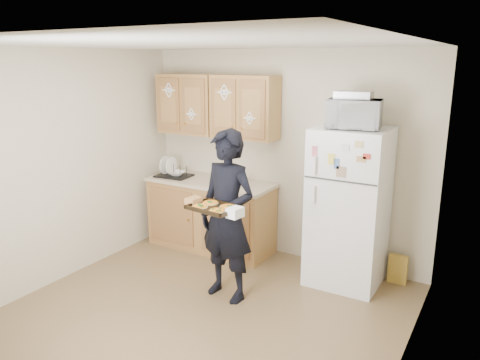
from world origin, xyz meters
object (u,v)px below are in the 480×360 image
at_px(person, 227,216).
at_px(baking_tray, 214,208).
at_px(refrigerator, 348,207).
at_px(microwave, 354,114).
at_px(dish_rack, 174,170).

height_order(person, baking_tray, person).
bearing_deg(person, baking_tray, -74.76).
relative_size(refrigerator, microwave, 3.21).
relative_size(refrigerator, dish_rack, 3.92).
xyz_separation_m(person, microwave, (0.95, 0.89, 0.98)).
bearing_deg(microwave, refrigerator, 93.32).
relative_size(baking_tray, microwave, 0.84).
bearing_deg(baking_tray, person, 105.24).
xyz_separation_m(baking_tray, microwave, (0.91, 1.19, 0.81)).
distance_m(baking_tray, dish_rack, 1.89).
bearing_deg(dish_rack, baking_tray, -40.58).
bearing_deg(dish_rack, refrigerator, 0.35).
relative_size(person, microwave, 3.28).
relative_size(microwave, dish_rack, 1.22).
distance_m(microwave, dish_rack, 2.49).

